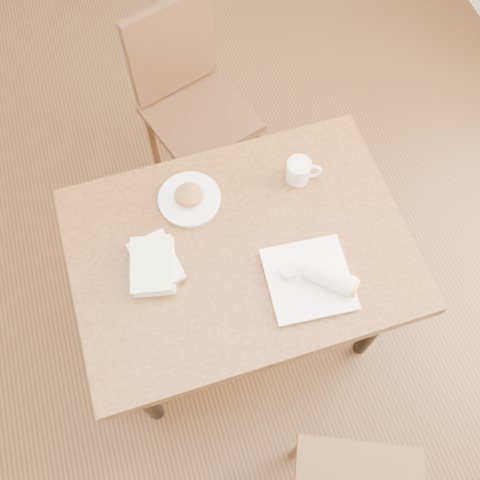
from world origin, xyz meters
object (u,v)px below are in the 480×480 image
object	(u,v)px
chair_far	(189,95)
plate_scone	(189,198)
table	(240,257)
plate_burrito	(315,279)
book_stack	(154,264)
coffee_mug	(300,170)

from	to	relation	value
chair_far	plate_scone	bearing A→B (deg)	-103.31
table	plate_burrito	size ratio (longest dim) A/B	3.90
chair_far	book_stack	bearing A→B (deg)	-111.11
book_stack	plate_scone	bearing A→B (deg)	50.07
chair_far	coffee_mug	bearing A→B (deg)	-69.39
chair_far	coffee_mug	size ratio (longest dim) A/B	7.63
plate_burrito	plate_scone	bearing A→B (deg)	126.55
coffee_mug	plate_burrito	world-z (taller)	plate_burrito
coffee_mug	plate_burrito	distance (m)	0.40
chair_far	book_stack	xyz separation A→B (m)	(-0.33, -0.85, 0.23)
chair_far	plate_burrito	xyz separation A→B (m)	(0.16, -1.05, 0.23)
table	plate_scone	xyz separation A→B (m)	(-0.12, 0.22, 0.11)
coffee_mug	table	bearing A→B (deg)	-144.86
coffee_mug	book_stack	world-z (taller)	coffee_mug
chair_far	plate_burrito	size ratio (longest dim) A/B	3.27
plate_scone	coffee_mug	world-z (taller)	coffee_mug
table	plate_burrito	bearing A→B (deg)	-45.14
plate_scone	chair_far	bearing A→B (deg)	76.69
coffee_mug	plate_burrito	size ratio (longest dim) A/B	0.43
plate_scone	plate_burrito	xyz separation A→B (m)	(0.31, -0.42, 0.01)
table	chair_far	distance (m)	0.87
table	plate_burrito	distance (m)	0.30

